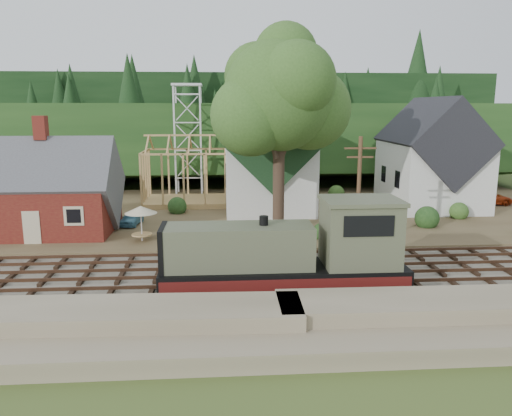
{
  "coord_description": "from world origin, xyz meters",
  "views": [
    {
      "loc": [
        -2.45,
        -28.11,
        9.94
      ],
      "look_at": [
        -0.04,
        6.0,
        3.0
      ],
      "focal_mm": 35.0,
      "sensor_mm": 36.0,
      "label": 1
    }
  ],
  "objects": [
    {
      "name": "locomotive",
      "position": [
        1.29,
        -3.0,
        2.23
      ],
      "size": [
        12.79,
        3.2,
        5.09
      ],
      "color": "black",
      "rests_on": "railroad_bed"
    },
    {
      "name": "telegraph_pole_near",
      "position": [
        7.0,
        5.2,
        4.25
      ],
      "size": [
        2.2,
        0.28,
        8.0
      ],
      "color": "#4C331E",
      "rests_on": "ground"
    },
    {
      "name": "timber_frame",
      "position": [
        -6.0,
        22.0,
        3.27
      ],
      "size": [
        8.2,
        6.2,
        6.99
      ],
      "color": "tan",
      "rests_on": "village_flat"
    },
    {
      "name": "big_tree",
      "position": [
        2.17,
        10.08,
        10.22
      ],
      "size": [
        10.9,
        8.4,
        14.7
      ],
      "color": "#38281E",
      "rests_on": "village_flat"
    },
    {
      "name": "farmhouse",
      "position": [
        18.0,
        19.0,
        4.87
      ],
      "size": [
        8.4,
        10.8,
        10.6
      ],
      "color": "silver",
      "rests_on": "village_flat"
    },
    {
      "name": "church",
      "position": [
        2.0,
        19.68,
        5.18
      ],
      "size": [
        8.4,
        15.17,
        13.0
      ],
      "color": "silver",
      "rests_on": "village_flat"
    },
    {
      "name": "car_red",
      "position": [
        24.41,
        19.46,
        0.94
      ],
      "size": [
        4.67,
        2.21,
        1.29
      ],
      "primitive_type": "imported",
      "rotation": [
        0.0,
        0.0,
        1.56
      ],
      "color": "#B1310E",
      "rests_on": "village_flat"
    },
    {
      "name": "ground",
      "position": [
        0.0,
        0.0,
        0.0
      ],
      "size": [
        140.0,
        140.0,
        0.0
      ],
      "primitive_type": "plane",
      "color": "#384C1E",
      "rests_on": "ground"
    },
    {
      "name": "ridge",
      "position": [
        0.0,
        58.0,
        0.0
      ],
      "size": [
        80.0,
        20.0,
        12.0
      ],
      "primitive_type": "cube",
      "color": "black",
      "rests_on": "ground"
    },
    {
      "name": "patio_set",
      "position": [
        -8.31,
        7.81,
        2.51
      ],
      "size": [
        2.33,
        2.33,
        2.6
      ],
      "color": "silver",
      "rests_on": "village_flat"
    },
    {
      "name": "embankment",
      "position": [
        0.0,
        -8.5,
        0.0
      ],
      "size": [
        64.0,
        5.0,
        1.6
      ],
      "primitive_type": "cube",
      "color": "#7F7259",
      "rests_on": "ground"
    },
    {
      "name": "hillside",
      "position": [
        0.0,
        42.0,
        0.0
      ],
      "size": [
        70.0,
        28.96,
        12.74
      ],
      "primitive_type": "cube",
      "rotation": [
        -0.17,
        0.0,
        0.0
      ],
      "color": "#1E3F19",
      "rests_on": "ground"
    },
    {
      "name": "lattice_tower",
      "position": [
        -6.0,
        28.0,
        10.03
      ],
      "size": [
        3.2,
        3.2,
        12.12
      ],
      "color": "silver",
      "rests_on": "village_flat"
    },
    {
      "name": "depot",
      "position": [
        -16.0,
        11.0,
        3.21
      ],
      "size": [
        10.8,
        7.41,
        9.0
      ],
      "color": "#5B1415",
      "rests_on": "village_flat"
    },
    {
      "name": "village_flat",
      "position": [
        0.0,
        18.0,
        0.15
      ],
      "size": [
        64.0,
        26.0,
        0.3
      ],
      "primitive_type": "cube",
      "color": "brown",
      "rests_on": "ground"
    },
    {
      "name": "railroad_bed",
      "position": [
        0.0,
        0.0,
        0.08
      ],
      "size": [
        64.0,
        11.0,
        0.16
      ],
      "primitive_type": "cube",
      "color": "#726B5B",
      "rests_on": "ground"
    },
    {
      "name": "car_blue",
      "position": [
        -9.95,
        13.06,
        0.87
      ],
      "size": [
        1.81,
        3.52,
        1.15
      ],
      "primitive_type": "imported",
      "rotation": [
        0.0,
        0.0,
        -0.14
      ],
      "color": "teal",
      "rests_on": "village_flat"
    }
  ]
}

